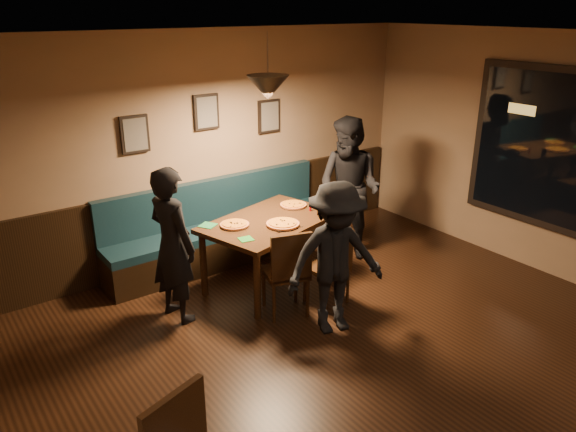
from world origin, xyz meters
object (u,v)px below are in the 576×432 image
Objects in this scene: chair_near_left at (285,270)px; diner_right at (349,189)px; dining_table at (270,252)px; chair_near_right at (327,266)px; diner_front at (336,259)px; soda_glass at (335,210)px; booth_bench at (222,224)px; tabasco_bottle at (310,207)px; diner_left at (173,245)px.

diner_right is at bearing 42.08° from chair_near_left.
dining_table is 0.76m from chair_near_right.
diner_front reaches higher than soda_glass.
diner_right is 1.16× the size of diner_front.
booth_bench is 1.17m from tabasco_bottle.
chair_near_left is 8.88× the size of tabasco_bottle.
diner_left is 1.62m from diner_front.
diner_left is 1.05× the size of diner_front.
dining_table is 0.96× the size of diner_front.
chair_near_left is at bearing 162.28° from chair_near_right.
booth_bench is 27.79× the size of tabasco_bottle.
diner_right reaches higher than chair_near_left.
diner_right is at bearing -28.58° from booth_bench.
diner_left is (-1.05, -0.88, 0.31)m from booth_bench.
dining_table is at bearing 175.35° from tabasco_bottle.
tabasco_bottle is (0.54, -0.04, 0.45)m from dining_table.
diner_left is at bearing 166.42° from dining_table.
booth_bench reaches higher than chair_near_left.
diner_left reaches higher than tabasco_bottle.
chair_near_left is at bearing -143.66° from tabasco_bottle.
dining_table is 9.51× the size of soda_glass.
diner_front is at bearing -86.92° from booth_bench.
diner_front is (-0.03, -1.16, 0.37)m from dining_table.
diner_front is 9.86× the size of soda_glass.
tabasco_bottle is (1.73, -0.01, 0.04)m from diner_left.
diner_right reaches higher than booth_bench.
diner_front reaches higher than booth_bench.
diner_left is at bearing 149.37° from chair_near_right.
tabasco_bottle is (0.77, 0.56, 0.37)m from chair_near_left.
dining_table is at bearing 86.92° from chair_near_left.
chair_near_right is 1.63m from diner_left.
diner_right is at bearing 35.45° from soda_glass.
chair_near_right is 0.54× the size of diner_left.
booth_bench reaches higher than tabasco_bottle.
booth_bench is at bearing 98.62° from chair_near_right.
diner_left is at bearing -140.22° from booth_bench.
diner_right reaches higher than diner_front.
diner_left is 2.45m from diner_right.
booth_bench is 1.46m from chair_near_left.
chair_near_right is 0.62m from diner_front.
dining_table is at bearing -100.58° from diner_left.
chair_near_right is (0.38, -1.56, -0.07)m from booth_bench.
diner_right reaches higher than chair_near_right.
soda_glass is (-0.61, -0.43, -0.02)m from diner_right.
tabasco_bottle is at bearing 109.78° from soda_glass.
diner_right reaches higher than diner_left.
diner_left is at bearing 179.51° from tabasco_bottle.
diner_front reaches higher than chair_near_left.
diner_right is at bearing -11.14° from dining_table.
chair_near_right is 0.84m from tabasco_bottle.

